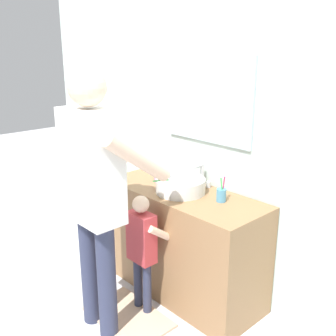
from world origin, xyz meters
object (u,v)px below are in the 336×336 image
Objects in this scene: soap_bottle at (158,174)px; child_toddler at (143,244)px; adult_parent at (95,183)px; toothbrush_cup at (221,194)px.

soap_bottle is 0.64m from child_toddler.
soap_bottle is at bearing 107.73° from adult_parent.
toothbrush_cup is 0.90m from adult_parent.
soap_bottle is at bearing 125.86° from child_toddler.
adult_parent reaches higher than toothbrush_cup.
child_toddler is 0.63m from adult_parent.
adult_parent is (-0.07, -0.33, 0.53)m from child_toddler.
adult_parent is (0.24, -0.75, 0.16)m from soap_bottle.
soap_bottle is 0.18× the size of child_toddler.
soap_bottle is 0.80m from adult_parent.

